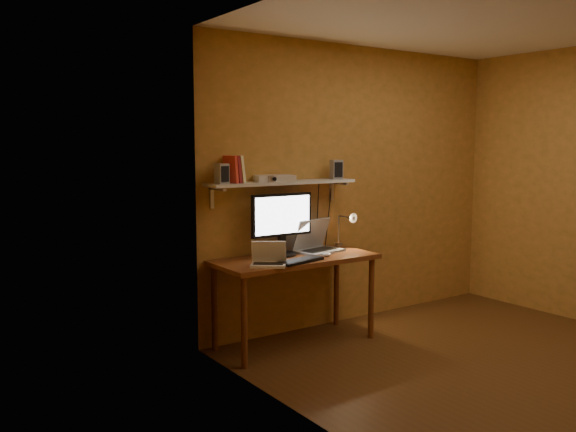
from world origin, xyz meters
TOP-DOWN VIEW (x-y plane):
  - room at (0.00, 0.00)m, footprint 3.44×3.24m
  - desk at (-0.95, 1.28)m, footprint 1.40×0.60m
  - wall_shelf at (-0.95, 1.47)m, footprint 1.40×0.25m
  - monitor at (-1.00, 1.41)m, footprint 0.58×0.25m
  - laptop at (-0.65, 1.40)m, footprint 0.45×0.36m
  - netbook at (-1.33, 1.11)m, footprint 0.33×0.32m
  - keyboard at (-1.04, 1.08)m, footprint 0.44×0.23m
  - mouse at (-0.71, 1.15)m, footprint 0.10×0.08m
  - desk_lamp at (-0.29, 1.41)m, footprint 0.09×0.23m
  - speaker_left at (-1.54, 1.46)m, footprint 0.10×0.10m
  - speaker_right at (-0.37, 1.46)m, footprint 0.12×0.12m
  - books at (-1.40, 1.50)m, footprint 0.14×0.16m
  - shelf_camera at (-1.09, 1.40)m, footprint 0.10×0.05m
  - router at (-1.03, 1.48)m, footprint 0.37×0.30m

SIDE VIEW (x-z plane):
  - desk at x=-0.95m, z-range 0.29..1.04m
  - keyboard at x=-1.04m, z-range 0.75..0.77m
  - mouse at x=-0.71m, z-range 0.75..0.78m
  - netbook at x=-1.33m, z-range 0.71..0.90m
  - laptop at x=-0.65m, z-range 0.68..0.97m
  - desk_lamp at x=-0.29m, z-range 0.77..1.15m
  - monitor at x=-1.00m, z-range 0.78..1.31m
  - room at x=0.00m, z-range -0.02..2.62m
  - wall_shelf at x=-0.95m, z-range 1.26..1.46m
  - router at x=-1.03m, z-range 1.38..1.43m
  - shelf_camera at x=-1.09m, z-range 1.38..1.43m
  - speaker_left at x=-1.54m, z-range 1.38..1.54m
  - speaker_right at x=-0.37m, z-range 1.38..1.55m
  - books at x=-1.40m, z-range 1.37..1.60m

